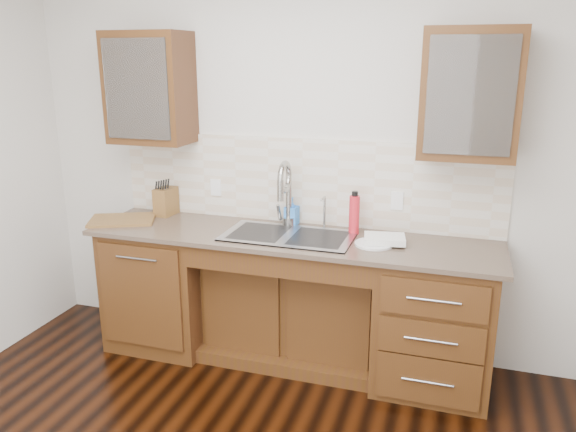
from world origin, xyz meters
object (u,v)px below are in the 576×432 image
(knife_block, at_px, (166,201))
(plate, at_px, (374,244))
(cutting_board, at_px, (122,220))
(water_bottle, at_px, (354,215))
(soap_bottle, at_px, (292,211))

(knife_block, bearing_deg, plate, -3.43)
(cutting_board, bearing_deg, knife_block, 48.90)
(water_bottle, height_order, cutting_board, water_bottle)
(soap_bottle, relative_size, cutting_board, 0.43)
(water_bottle, bearing_deg, knife_block, 178.46)
(cutting_board, bearing_deg, soap_bottle, 13.57)
(plate, distance_m, cutting_board, 1.79)
(plate, bearing_deg, knife_block, 171.65)
(plate, bearing_deg, cutting_board, -179.46)
(water_bottle, height_order, knife_block, water_bottle)
(water_bottle, relative_size, plate, 1.07)
(cutting_board, bearing_deg, water_bottle, 7.37)
(plate, height_order, knife_block, knife_block)
(cutting_board, bearing_deg, plate, 0.54)
(soap_bottle, height_order, cutting_board, soap_bottle)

